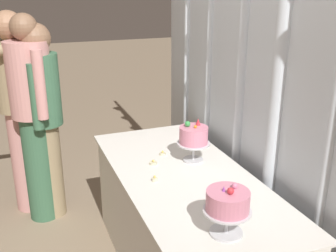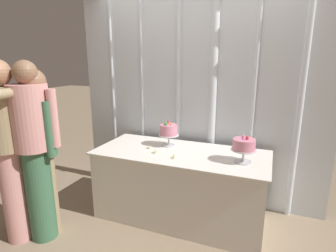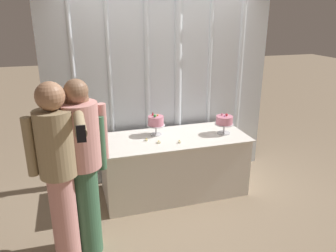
{
  "view_description": "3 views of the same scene",
  "coord_description": "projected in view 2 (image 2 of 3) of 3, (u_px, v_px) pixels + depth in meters",
  "views": [
    {
      "loc": [
        2.12,
        -0.84,
        1.93
      ],
      "look_at": [
        -0.23,
        0.07,
        1.03
      ],
      "focal_mm": 43.18,
      "sensor_mm": 36.0,
      "label": 1
    },
    {
      "loc": [
        0.87,
        -2.44,
        1.72
      ],
      "look_at": [
        -0.17,
        0.17,
        1.02
      ],
      "focal_mm": 28.52,
      "sensor_mm": 36.0,
      "label": 2
    },
    {
      "loc": [
        -1.18,
        -3.51,
        2.24
      ],
      "look_at": [
        -0.07,
        0.14,
        0.91
      ],
      "focal_mm": 34.99,
      "sensor_mm": 36.0,
      "label": 3
    }
  ],
  "objects": [
    {
      "name": "cake_table",
      "position": [
        180.0,
        185.0,
        2.93
      ],
      "size": [
        1.83,
        0.81,
        0.77
      ],
      "color": "white",
      "rests_on": "ground_plane"
    },
    {
      "name": "guest_girl_blue_dress",
      "position": [
        7.0,
        145.0,
        2.41
      ],
      "size": [
        0.49,
        0.67,
        1.73
      ],
      "color": "#D6938E",
      "rests_on": "ground_plane"
    },
    {
      "name": "guest_man_pink_jacket",
      "position": [
        40.0,
        146.0,
        2.53
      ],
      "size": [
        0.45,
        0.37,
        1.64
      ],
      "color": "#9E8966",
      "rests_on": "ground_plane"
    },
    {
      "name": "draped_curtain",
      "position": [
        197.0,
        80.0,
        3.12
      ],
      "size": [
        3.03,
        0.15,
        2.89
      ],
      "color": "silver",
      "rests_on": "ground_plane"
    },
    {
      "name": "cake_display_nearright",
      "position": [
        244.0,
        146.0,
        2.51
      ],
      "size": [
        0.24,
        0.24,
        0.27
      ],
      "color": "silver",
      "rests_on": "cake_table"
    },
    {
      "name": "tealight_near_left",
      "position": [
        155.0,
        152.0,
        2.79
      ],
      "size": [
        0.05,
        0.05,
        0.03
      ],
      "color": "beige",
      "rests_on": "cake_table"
    },
    {
      "name": "tealight_near_right",
      "position": [
        174.0,
        157.0,
        2.65
      ],
      "size": [
        0.04,
        0.04,
        0.04
      ],
      "color": "beige",
      "rests_on": "cake_table"
    },
    {
      "name": "guest_man_dark_suit",
      "position": [
        34.0,
        147.0,
        2.45
      ],
      "size": [
        0.49,
        0.42,
        1.72
      ],
      "color": "#3D6B4C",
      "rests_on": "ground_plane"
    },
    {
      "name": "ground_plane",
      "position": [
        177.0,
        220.0,
        2.93
      ],
      "size": [
        24.0,
        24.0,
        0.0
      ],
      "primitive_type": "plane",
      "color": "gray"
    },
    {
      "name": "tealight_far_left",
      "position": [
        149.0,
        148.0,
        2.94
      ],
      "size": [
        0.05,
        0.05,
        0.03
      ],
      "color": "beige",
      "rests_on": "cake_table"
    },
    {
      "name": "cake_display_nearleft",
      "position": [
        169.0,
        131.0,
        2.99
      ],
      "size": [
        0.23,
        0.23,
        0.29
      ],
      "color": "silver",
      "rests_on": "cake_table"
    }
  ]
}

